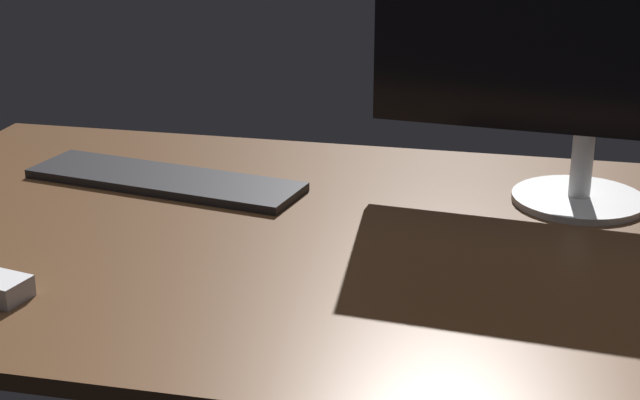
{
  "coord_description": "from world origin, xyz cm",
  "views": [
    {
      "loc": [
        24.06,
        -117.62,
        50.89
      ],
      "look_at": [
        -1.76,
        -2.61,
        8.0
      ],
      "focal_mm": 54.98,
      "sensor_mm": 36.0,
      "label": 1
    }
  ],
  "objects": [
    {
      "name": "monitor",
      "position": [
        31.45,
        20.74,
        25.28
      ],
      "size": [
        61.4,
        19.18,
        40.11
      ],
      "rotation": [
        0.0,
        0.0,
        -0.1
      ],
      "color": "silver",
      "rests_on": "desk"
    },
    {
      "name": "keyboard",
      "position": [
        -30.11,
        15.18,
        2.66
      ],
      "size": [
        44.59,
        19.21,
        1.31
      ],
      "primitive_type": "cube",
      "rotation": [
        0.0,
        0.0,
        -0.18
      ],
      "color": "black",
      "rests_on": "desk"
    },
    {
      "name": "desk",
      "position": [
        0.0,
        0.0,
        1.0
      ],
      "size": [
        140.0,
        84.0,
        2.0
      ],
      "primitive_type": "cube",
      "color": "#4C301C",
      "rests_on": "ground"
    }
  ]
}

